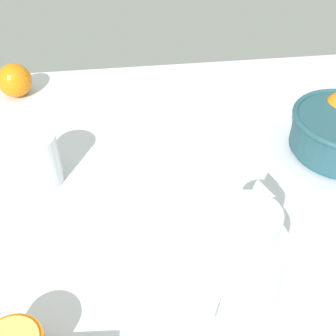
# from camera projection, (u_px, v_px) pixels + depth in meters

# --- Properties ---
(ground_plane) EXTENTS (1.42, 1.01, 0.03)m
(ground_plane) POSITION_uv_depth(u_px,v_px,m) (170.00, 187.00, 0.89)
(ground_plane) COLOR silver
(juice_pitcher) EXTENTS (0.13, 0.15, 0.20)m
(juice_pitcher) POSITION_uv_depth(u_px,v_px,m) (240.00, 269.00, 0.63)
(juice_pitcher) COLOR white
(juice_pitcher) RESTS_ON ground_plane
(juice_glass) EXTENTS (0.09, 0.09, 0.11)m
(juice_glass) POSITION_uv_depth(u_px,v_px,m) (38.00, 163.00, 0.85)
(juice_glass) COLOR white
(juice_glass) RESTS_ON ground_plane
(loose_orange_0) EXTENTS (0.09, 0.09, 0.09)m
(loose_orange_0) POSITION_uv_depth(u_px,v_px,m) (15.00, 80.00, 1.11)
(loose_orange_0) COLOR orange
(loose_orange_0) RESTS_ON ground_plane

